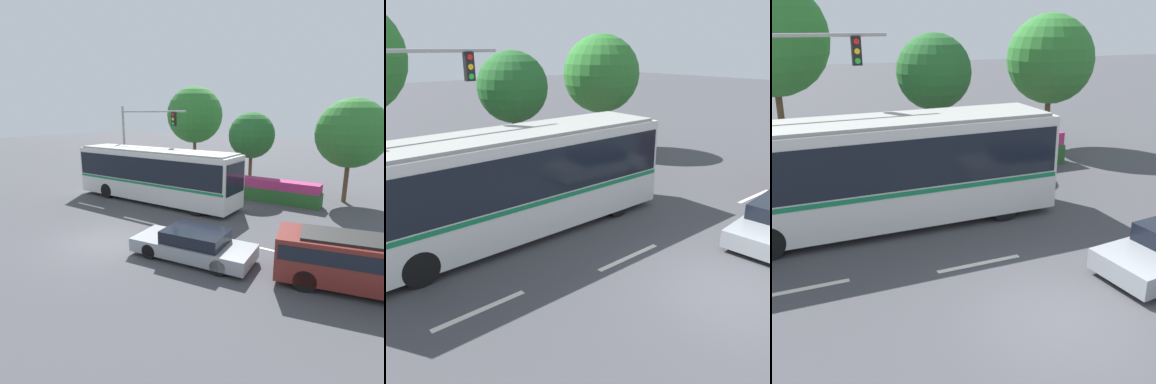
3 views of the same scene
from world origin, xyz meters
TOP-DOWN VIEW (x-y plane):
  - ground_plane at (0.00, 0.00)m, footprint 140.00×140.00m
  - city_bus at (-2.53, 6.56)m, footprint 11.56×2.55m
  - sedan_foreground at (4.27, 0.79)m, footprint 5.03×2.38m
  - suv_left_lane at (9.90, 1.85)m, footprint 5.25×2.89m
  - traffic_light_pole at (-5.72, 8.64)m, footprint 5.89×0.24m
  - flowering_hedge at (3.48, 10.76)m, footprint 6.98×1.00m
  - street_tree_left at (-4.82, 14.80)m, footprint 4.81×4.81m
  - street_tree_centre at (1.51, 12.54)m, footprint 3.28×3.28m
  - street_tree_right at (7.84, 13.31)m, footprint 4.32×4.32m
  - lane_stripe_near at (-5.23, 3.49)m, footprint 2.40×0.16m
  - lane_stripe_mid at (-0.64, 3.00)m, footprint 2.40×0.16m
  - lane_stripe_far at (7.21, 3.22)m, footprint 2.40×0.16m

SIDE VIEW (x-z plane):
  - ground_plane at x=0.00m, z-range 0.00..0.00m
  - lane_stripe_near at x=-5.23m, z-range 0.00..0.01m
  - lane_stripe_mid at x=-0.64m, z-range 0.00..0.01m
  - lane_stripe_far at x=7.21m, z-range 0.00..0.01m
  - sedan_foreground at x=4.27m, z-range -0.03..1.17m
  - flowering_hedge at x=3.48m, z-range -0.01..1.44m
  - suv_left_lane at x=9.90m, z-range 0.15..1.93m
  - city_bus at x=-2.53m, z-range 0.23..3.66m
  - street_tree_centre at x=1.51m, z-range 1.23..6.99m
  - traffic_light_pole at x=-5.72m, z-range 1.04..7.21m
  - street_tree_right at x=7.84m, z-range 1.13..7.72m
  - street_tree_left at x=-4.82m, z-range 1.54..9.46m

